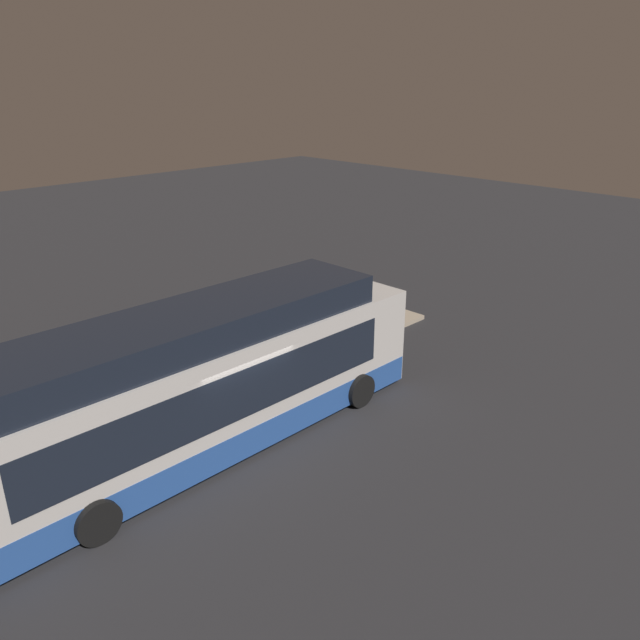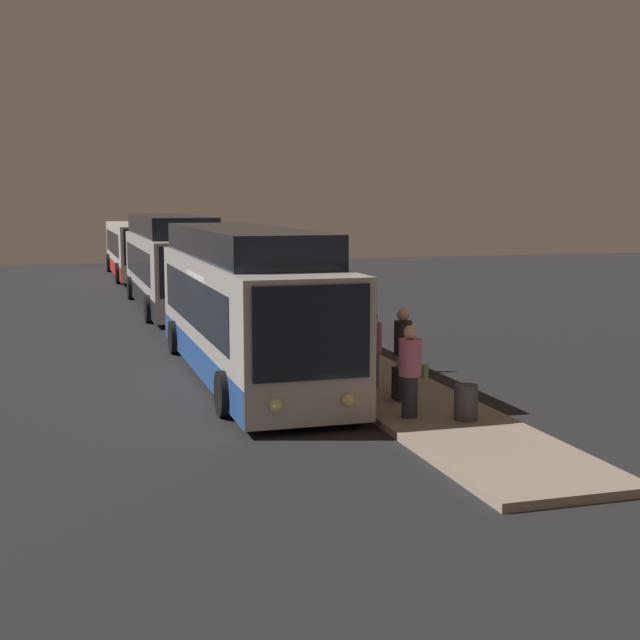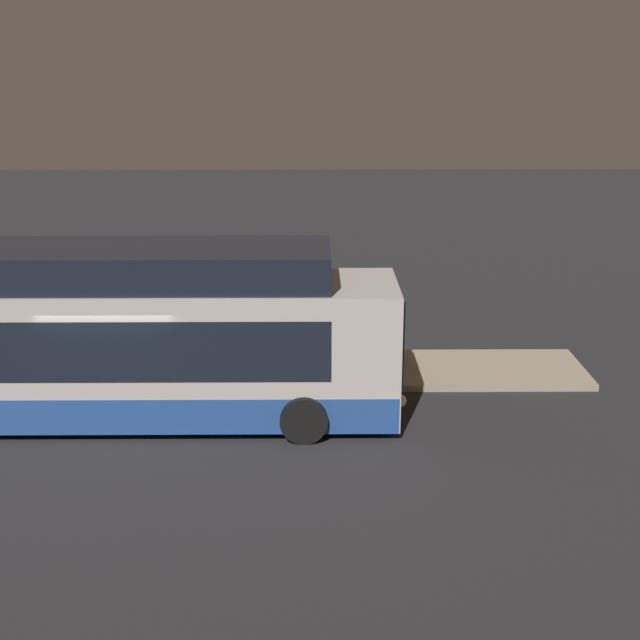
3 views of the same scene
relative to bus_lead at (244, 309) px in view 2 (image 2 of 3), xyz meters
name	(u,v)px [view 2 (image 2 of 3)]	position (x,y,z in m)	size (l,w,h in m)	color
ground	(237,378)	(0.34, -0.27, -1.58)	(80.00, 80.00, 0.00)	#232326
platform	(351,369)	(0.34, 2.56, -1.51)	(20.00, 2.45, 0.15)	gray
bus_lead	(244,309)	(0.00, 0.00, 0.00)	(11.54, 2.73, 3.50)	#B2ADA8
bus_second	(171,267)	(-13.85, 0.00, 0.02)	(11.68, 2.80, 3.55)	#B2ADA8
bus_third	(137,250)	(-28.64, 0.00, -0.16)	(11.89, 2.83, 2.86)	silver
passenger_boarding	(403,347)	(3.60, 2.60, -0.46)	(0.53, 0.53, 1.79)	silver
passenger_waiting	(410,368)	(5.55, 1.97, -0.51)	(0.60, 0.69, 1.73)	#2D2D33
passenger_with_bags	(372,346)	(2.76, 2.23, -0.56)	(0.57, 0.57, 1.65)	#4C476B
suitcase	(400,384)	(4.16, 2.32, -1.10)	(0.38, 0.22, 0.90)	black
sign_post	(333,300)	(0.30, 2.11, 0.20)	(0.10, 0.66, 2.58)	#4C4C51
trash_bin	(466,402)	(6.02, 2.89, -1.11)	(0.44, 0.44, 0.65)	#3F3F44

